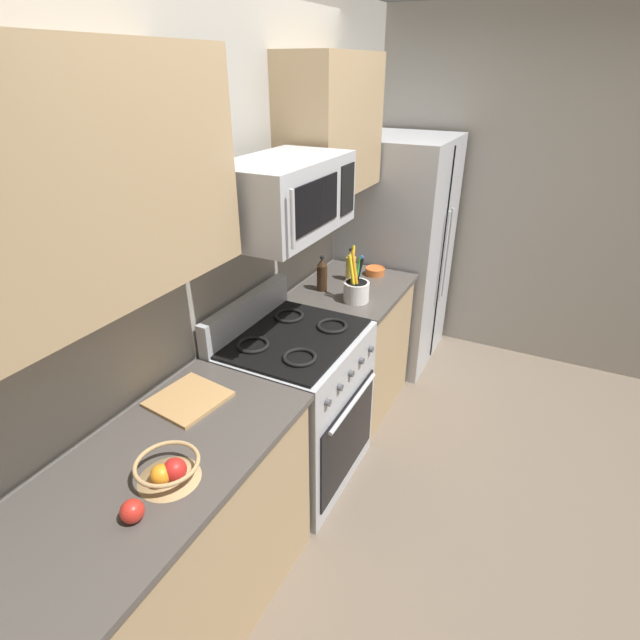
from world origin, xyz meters
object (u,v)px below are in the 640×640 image
at_px(refrigerator, 396,254).
at_px(bottle_soy, 322,275).
at_px(cutting_board, 189,399).
at_px(utensil_crock, 356,289).
at_px(microwave, 284,196).
at_px(bottle_oil, 351,266).
at_px(fruit_basket, 168,470).
at_px(range_oven, 296,406).
at_px(apple_loose, 132,511).
at_px(prep_bowl, 375,271).

distance_m(refrigerator, bottle_soy, 0.99).
bearing_deg(refrigerator, cutting_board, 176.12).
bearing_deg(refrigerator, utensil_crock, -175.05).
xyz_separation_m(microwave, bottle_oil, (0.87, 0.03, -0.65)).
relative_size(utensil_crock, fruit_basket, 1.51).
bearing_deg(range_oven, cutting_board, 168.51).
xyz_separation_m(apple_loose, bottle_soy, (1.88, 0.28, 0.07)).
bearing_deg(microwave, fruit_basket, -172.71).
bearing_deg(prep_bowl, apple_loose, -178.27).
height_order(cutting_board, prep_bowl, prep_bowl).
bearing_deg(bottle_soy, fruit_basket, -171.27).
relative_size(cutting_board, bottle_oil, 1.30).
bearing_deg(fruit_basket, prep_bowl, 1.45).
distance_m(refrigerator, apple_loose, 2.85).
bearing_deg(prep_bowl, refrigerator, 3.77).
bearing_deg(prep_bowl, bottle_soy, 152.49).
distance_m(utensil_crock, apple_loose, 1.83).
bearing_deg(range_oven, bottle_soy, 13.50).
bearing_deg(bottle_soy, cutting_board, -179.29).
height_order(range_oven, refrigerator, refrigerator).
xyz_separation_m(utensil_crock, bottle_oil, (0.29, 0.16, 0.03)).
bearing_deg(microwave, utensil_crock, -12.86).
bearing_deg(prep_bowl, cutting_board, 173.61).
xyz_separation_m(range_oven, fruit_basket, (-1.06, -0.11, 0.48)).
bearing_deg(utensil_crock, fruit_basket, -179.92).
distance_m(apple_loose, bottle_soy, 1.90).
distance_m(utensil_crock, bottle_soy, 0.27).
height_order(range_oven, prep_bowl, range_oven).
relative_size(apple_loose, prep_bowl, 0.57).
bearing_deg(apple_loose, utensil_crock, 0.57).
xyz_separation_m(range_oven, prep_bowl, (1.04, -0.05, 0.46)).
relative_size(utensil_crock, prep_bowl, 2.54).
height_order(fruit_basket, bottle_oil, bottle_oil).
relative_size(microwave, utensil_crock, 2.11).
relative_size(refrigerator, utensil_crock, 5.14).
xyz_separation_m(cutting_board, bottle_oil, (1.55, -0.08, 0.09)).
xyz_separation_m(range_oven, refrigerator, (1.60, -0.02, 0.40)).
distance_m(utensil_crock, fruit_basket, 1.65).
relative_size(range_oven, cutting_board, 3.77).
bearing_deg(cutting_board, fruit_basket, -147.79).
bearing_deg(bottle_oil, prep_bowl, -34.43).
height_order(refrigerator, bottle_soy, refrigerator).
xyz_separation_m(bottle_soy, bottle_oil, (0.23, -0.10, -0.00)).
height_order(microwave, bottle_soy, microwave).
height_order(range_oven, bottle_soy, bottle_soy).
relative_size(utensil_crock, bottle_oil, 1.54).
bearing_deg(refrigerator, apple_loose, -177.86).
distance_m(cutting_board, prep_bowl, 1.72).
xyz_separation_m(refrigerator, utensil_crock, (-1.02, -0.09, 0.11)).
height_order(apple_loose, prep_bowl, apple_loose).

